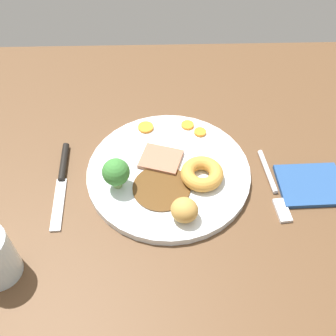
# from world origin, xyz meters

# --- Properties ---
(dining_table) EXTENTS (1.20, 0.84, 0.04)m
(dining_table) POSITION_xyz_m (0.00, 0.00, 0.02)
(dining_table) COLOR brown
(dining_table) RESTS_ON ground
(dinner_plate) EXTENTS (0.28, 0.28, 0.01)m
(dinner_plate) POSITION_xyz_m (-0.01, 0.00, 0.04)
(dinner_plate) COLOR white
(dinner_plate) RESTS_ON dining_table
(gravy_pool) EXTENTS (0.10, 0.10, 0.00)m
(gravy_pool) POSITION_xyz_m (-0.00, 0.04, 0.05)
(gravy_pool) COLOR #563819
(gravy_pool) RESTS_ON dinner_plate
(meat_slice_main) EXTENTS (0.08, 0.08, 0.01)m
(meat_slice_main) POSITION_xyz_m (-0.00, -0.02, 0.05)
(meat_slice_main) COLOR #9E664C
(meat_slice_main) RESTS_ON dinner_plate
(yorkshire_pudding) EXTENTS (0.07, 0.07, 0.02)m
(yorkshire_pudding) POSITION_xyz_m (-0.07, 0.02, 0.06)
(yorkshire_pudding) COLOR #C68938
(yorkshire_pudding) RESTS_ON dinner_plate
(roast_potato_left) EXTENTS (0.06, 0.06, 0.04)m
(roast_potato_left) POSITION_xyz_m (-0.03, 0.10, 0.07)
(roast_potato_left) COLOR #BC8C42
(roast_potato_left) RESTS_ON dinner_plate
(carrot_coin_front) EXTENTS (0.03, 0.03, 0.01)m
(carrot_coin_front) POSITION_xyz_m (0.03, -0.11, 0.05)
(carrot_coin_front) COLOR orange
(carrot_coin_front) RESTS_ON dinner_plate
(carrot_coin_back) EXTENTS (0.02, 0.02, 0.01)m
(carrot_coin_back) POSITION_xyz_m (-0.08, -0.09, 0.05)
(carrot_coin_back) COLOR orange
(carrot_coin_back) RESTS_ON dinner_plate
(carrot_coin_side) EXTENTS (0.02, 0.02, 0.00)m
(carrot_coin_side) POSITION_xyz_m (-0.05, -0.11, 0.05)
(carrot_coin_side) COLOR orange
(carrot_coin_side) RESTS_ON dinner_plate
(broccoli_floret) EXTENTS (0.05, 0.05, 0.06)m
(broccoli_floret) POSITION_xyz_m (0.07, 0.03, 0.08)
(broccoli_floret) COLOR #8CB766
(broccoli_floret) RESTS_ON dinner_plate
(fork) EXTENTS (0.03, 0.15, 0.01)m
(fork) POSITION_xyz_m (-0.19, 0.04, 0.04)
(fork) COLOR silver
(fork) RESTS_ON dining_table
(knife) EXTENTS (0.02, 0.19, 0.01)m
(knife) POSITION_xyz_m (0.17, 0.00, 0.04)
(knife) COLOR black
(knife) RESTS_ON dining_table
(folded_napkin) EXTENTS (0.11, 0.09, 0.01)m
(folded_napkin) POSITION_xyz_m (-0.26, 0.03, 0.04)
(folded_napkin) COLOR navy
(folded_napkin) RESTS_ON dining_table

